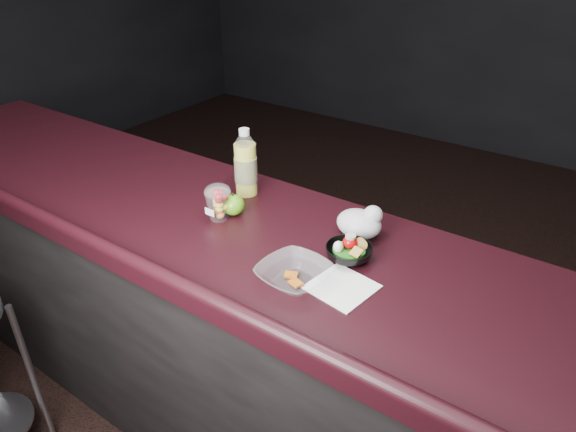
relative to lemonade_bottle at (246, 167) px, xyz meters
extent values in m
cube|color=black|center=(0.27, -0.20, -0.63)|extent=(4.00, 0.65, 0.98)
cube|color=black|center=(0.27, -0.20, -0.12)|extent=(4.06, 0.71, 0.04)
cylinder|color=#AFAFB4|center=(-0.52, -0.71, -0.76)|extent=(0.02, 0.02, 0.72)
cylinder|color=yellow|center=(0.00, 0.00, -0.01)|extent=(0.08, 0.08, 0.19)
cylinder|color=white|center=(0.00, 0.00, -0.01)|extent=(0.08, 0.08, 0.19)
cone|color=white|center=(0.00, 0.00, 0.11)|extent=(0.08, 0.08, 0.03)
cylinder|color=white|center=(0.00, 0.00, 0.13)|extent=(0.04, 0.04, 0.02)
cylinder|color=#072D99|center=(0.00, 0.00, -0.01)|extent=(0.08, 0.08, 0.09)
ellipsoid|color=white|center=(0.04, -0.20, 0.00)|extent=(0.09, 0.09, 0.05)
ellipsoid|color=#288C10|center=(0.06, -0.15, -0.07)|extent=(0.08, 0.08, 0.07)
cylinder|color=black|center=(0.06, -0.15, -0.03)|extent=(0.01, 0.01, 0.01)
ellipsoid|color=silver|center=(0.48, -0.03, -0.06)|extent=(0.15, 0.12, 0.09)
sphere|color=silver|center=(0.51, 0.00, -0.03)|extent=(0.06, 0.06, 0.06)
imported|color=black|center=(0.52, -0.16, -0.08)|extent=(0.17, 0.17, 0.04)
cylinder|color=#0F470C|center=(0.52, -0.16, -0.07)|extent=(0.10, 0.10, 0.01)
ellipsoid|color=#9E0609|center=(0.51, -0.15, -0.05)|extent=(0.05, 0.05, 0.04)
cylinder|color=beige|center=(0.51, -0.15, -0.03)|extent=(0.03, 0.03, 0.01)
ellipsoid|color=white|center=(0.49, -0.18, -0.06)|extent=(0.03, 0.03, 0.04)
imported|color=silver|center=(0.45, -0.34, -0.08)|extent=(0.22, 0.22, 0.05)
cube|color=#990F0C|center=(0.43, -0.33, -0.09)|extent=(0.04, 0.04, 0.01)
cube|color=#990F0C|center=(0.46, -0.36, -0.09)|extent=(0.04, 0.04, 0.01)
cube|color=white|center=(0.57, -0.29, -0.10)|extent=(0.18, 0.18, 0.00)
camera|label=1|loc=(1.09, -1.29, 0.77)|focal=32.00mm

